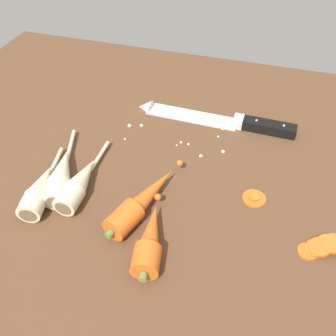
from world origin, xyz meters
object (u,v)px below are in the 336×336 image
Objects in this scene: parsnip_front at (61,175)px; chefs_knife at (211,118)px; whole_carrot_second at (150,240)px; whole_carrot at (142,201)px; parsnip_mid_right at (79,183)px; carrot_slice_stray_near at (254,198)px; parsnip_mid_left at (40,190)px; carrot_slice_stack at (321,247)px.

chefs_knife is at bearing 49.80° from parsnip_front.
whole_carrot is at bearing 118.32° from whole_carrot_second.
parsnip_front is at bearing 166.81° from parsnip_mid_right.
whole_carrot is at bearing -102.36° from chefs_knife.
parsnip_mid_right is at bearing -167.33° from carrot_slice_stray_near.
parsnip_mid_left is at bearing -149.67° from parsnip_mid_right.
parsnip_front reaches higher than carrot_slice_stray_near.
whole_carrot_second is 0.91× the size of parsnip_mid_left.
chefs_knife is 1.86× the size of parsnip_mid_right.
carrot_slice_stray_near is (35.50, 10.06, -1.62)cm from parsnip_mid_left.
carrot_slice_stack is 13.27cm from carrot_slice_stray_near.
whole_carrot_second is 2.39× the size of carrot_slice_stack.
parsnip_mid_right is (3.99, -0.94, 0.00)cm from parsnip_front.
parsnip_front is at bearing 173.13° from whole_carrot.
whole_carrot is at bearing -6.87° from parsnip_front.
parsnip_mid_left is at bearing -172.24° from whole_carrot.
whole_carrot_second is 26.04cm from carrot_slice_stack.
whole_carrot_second is at bearing -93.99° from chefs_knife.
parsnip_mid_left reaches higher than carrot_slice_stray_near.
whole_carrot_second is (-2.42, -34.76, 1.45)cm from chefs_knife.
whole_carrot_second reaches higher than parsnip_mid_left.
parsnip_mid_left is at bearing 168.23° from whole_carrot_second.
whole_carrot is 17.80cm from parsnip_mid_left.
carrot_slice_stray_near is at bearing 9.67° from parsnip_front.
whole_carrot_second is 21.79cm from parsnip_mid_left.
parsnip_front is 3.00× the size of carrot_slice_stack.
parsnip_mid_left is (-21.33, 4.44, -0.12)cm from whole_carrot_second.
whole_carrot_second is (3.69, -6.85, 0.00)cm from whole_carrot.
chefs_knife is 1.77× the size of whole_carrot.
parsnip_mid_left reaches higher than carrot_slice_stack.
parsnip_front is at bearing 177.68° from carrot_slice_stack.
parsnip_front is 1.13× the size of parsnip_mid_left.
parsnip_mid_right is at bearing 30.33° from parsnip_mid_left.
carrot_slice_stray_near is at bearing 45.66° from whole_carrot_second.
carrot_slice_stray_near is (29.73, 6.68, -1.62)cm from parsnip_mid_right.
parsnip_mid_left is (-1.78, -4.31, 0.00)cm from parsnip_front.
parsnip_mid_right is 30.51cm from carrot_slice_stray_near.
parsnip_mid_left is at bearing -164.18° from carrot_slice_stray_near.
parsnip_mid_left and parsnip_mid_right have the same top height.
carrot_slice_stack is at bearing 15.50° from whole_carrot_second.
whole_carrot_second is at bearing -61.68° from whole_carrot.
whole_carrot is 4.81× the size of carrot_slice_stray_near.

